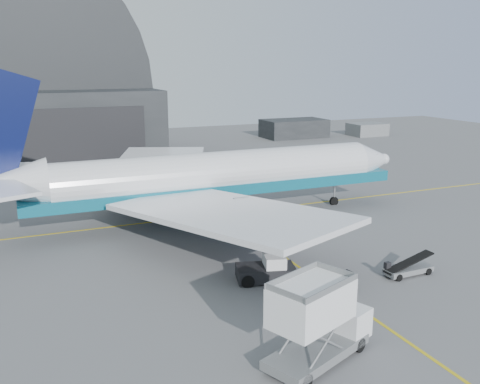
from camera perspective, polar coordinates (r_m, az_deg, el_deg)
name	(u,v)px	position (r m, az deg, el deg)	size (l,w,h in m)	color
ground	(316,279)	(42.50, 8.10, -9.15)	(200.00, 200.00, 0.00)	#565659
taxi_lines	(249,232)	(52.99, 0.95, -4.34)	(80.00, 42.12, 0.02)	gold
distant_bldg_a	(294,137)	(121.67, 5.76, 5.83)	(14.00, 8.00, 4.00)	black
distant_bldg_b	(367,135)	(127.54, 13.37, 5.89)	(8.00, 6.00, 2.80)	slate
airliner	(203,177)	(55.97, -3.97, 1.58)	(47.97, 46.51, 16.83)	white
catering_truck	(317,321)	(30.64, 8.24, -13.49)	(7.53, 5.08, 4.86)	slate
pushback_tug	(267,270)	(41.65, 2.94, -8.36)	(4.96, 3.64, 2.06)	black
belt_loader_a	(327,292)	(39.15, 9.30, -10.45)	(4.35, 1.95, 1.63)	slate
belt_loader_b	(408,269)	(44.62, 17.44, -7.83)	(4.38, 1.64, 1.66)	slate
traffic_cone	(278,268)	(43.57, 4.08, -8.08)	(0.39, 0.39, 0.56)	red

